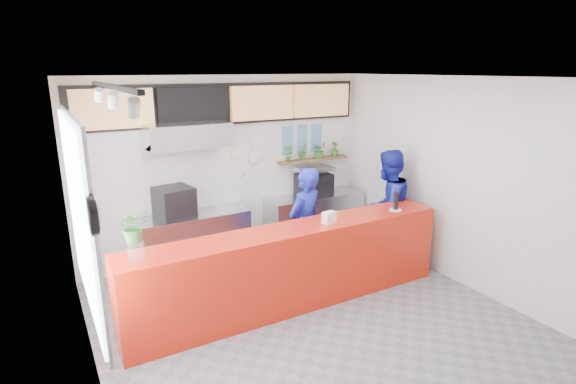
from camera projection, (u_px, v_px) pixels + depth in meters
name	position (u px, v px, depth m)	size (l,w,h in m)	color
floor	(308.00, 318.00, 5.76)	(5.00, 5.00, 0.00)	slate
ceiling	(311.00, 77.00, 4.96)	(5.00, 5.00, 0.00)	silver
wall_back	(229.00, 168.00, 7.46)	(5.00, 5.00, 0.00)	white
wall_left	(83.00, 246.00, 4.17)	(5.00, 5.00, 0.00)	white
wall_right	(454.00, 181.00, 6.56)	(5.00, 5.00, 0.00)	white
service_counter	(293.00, 267.00, 5.95)	(4.50, 0.60, 1.10)	red
cream_band	(227.00, 101.00, 7.16)	(5.00, 0.02, 0.80)	beige
prep_bench	(192.00, 241.00, 7.11)	(1.80, 0.60, 0.90)	#B2B5BA
panini_oven	(174.00, 202.00, 6.81)	(0.52, 0.52, 0.46)	black
extraction_hood	(186.00, 135.00, 6.61)	(1.20, 0.70, 0.35)	#B2B5BA
hood_lip	(187.00, 148.00, 6.66)	(1.20, 0.70, 0.08)	#B2B5BA
right_bench	(314.00, 218.00, 8.20)	(1.80, 0.60, 0.90)	#B2B5BA
espresso_machine	(314.00, 184.00, 8.02)	(0.60, 0.43, 0.38)	black
espresso_tray	(314.00, 169.00, 7.95)	(0.64, 0.44, 0.06)	silver
herb_shelf	(314.00, 159.00, 8.14)	(1.40, 0.18, 0.04)	brown
menu_board_far_left	(113.00, 109.00, 6.25)	(1.10, 0.10, 0.55)	tan
menu_board_mid_left	(194.00, 106.00, 6.80)	(1.10, 0.10, 0.55)	black
menu_board_mid_right	(262.00, 103.00, 7.35)	(1.10, 0.10, 0.55)	tan
menu_board_far_right	(321.00, 100.00, 7.90)	(1.10, 0.10, 0.55)	tan
soffit	(228.00, 104.00, 7.15)	(4.80, 0.04, 0.65)	black
window_pane	(80.00, 216.00, 4.39)	(0.04, 2.20, 1.90)	silver
window_frame	(82.00, 216.00, 4.40)	(0.03, 2.30, 2.00)	#B2B5BA
wall_clock_rim	(93.00, 216.00, 3.29)	(0.30, 0.30, 0.05)	black
wall_clock_face	(97.00, 216.00, 3.31)	(0.26, 0.26, 0.02)	white
track_rail	(112.00, 87.00, 3.98)	(0.05, 2.40, 0.04)	black
dec_plate_a	(238.00, 152.00, 7.44)	(0.24, 0.24, 0.03)	silver
dec_plate_b	(254.00, 157.00, 7.61)	(0.24, 0.24, 0.03)	silver
dec_plate_c	(238.00, 170.00, 7.52)	(0.24, 0.24, 0.03)	silver
dec_plate_d	(257.00, 142.00, 7.57)	(0.24, 0.24, 0.03)	silver
photo_frame_a	(287.00, 133.00, 7.83)	(0.20, 0.02, 0.25)	#598CBF
photo_frame_b	(302.00, 132.00, 7.98)	(0.20, 0.02, 0.25)	#598CBF
photo_frame_c	(316.00, 131.00, 8.12)	(0.20, 0.02, 0.25)	#598CBF
photo_frame_d	(287.00, 147.00, 7.90)	(0.20, 0.02, 0.25)	#598CBF
photo_frame_e	(302.00, 146.00, 8.04)	(0.20, 0.02, 0.25)	#598CBF
photo_frame_f	(316.00, 145.00, 8.19)	(0.20, 0.02, 0.25)	#598CBF
staff_center	(305.00, 226.00, 6.57)	(0.64, 0.42, 1.74)	#151F95
staff_right	(387.00, 207.00, 7.24)	(0.91, 0.71, 1.87)	#151F95
herb_a	(288.00, 153.00, 7.84)	(0.15, 0.10, 0.29)	#306D26
herb_b	(303.00, 151.00, 7.98)	(0.17, 0.14, 0.32)	#306D26
herb_c	(319.00, 150.00, 8.15)	(0.27, 0.23, 0.30)	#306D26
herb_d	(335.00, 149.00, 8.32)	(0.15, 0.13, 0.27)	#306D26
glass_vase	(136.00, 252.00, 4.79)	(0.17, 0.17, 0.21)	white
basil_vase	(134.00, 226.00, 4.71)	(0.32, 0.27, 0.35)	#306D26
napkin_holder	(329.00, 217.00, 5.98)	(0.18, 0.11, 0.15)	white
white_plate	(395.00, 210.00, 6.53)	(0.18, 0.18, 0.01)	white
pepper_mill	(396.00, 201.00, 6.50)	(0.07, 0.07, 0.26)	black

